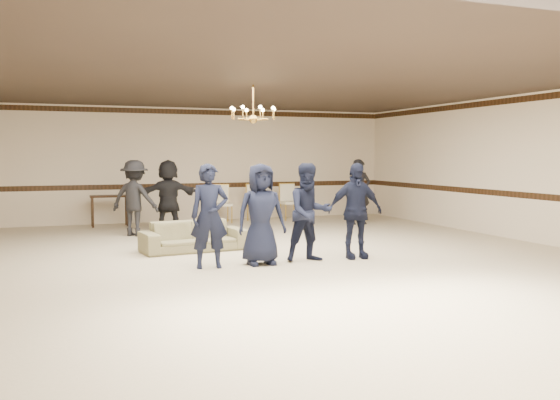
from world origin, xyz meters
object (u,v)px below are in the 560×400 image
Objects in this scene: boy_b at (261,214)px; banquet_chair_left at (223,204)px; chandelier at (253,102)px; banquet_chair_right at (290,202)px; boy_d at (355,211)px; settee at (193,236)px; adult_right at (359,192)px; boy_c at (309,212)px; adult_left at (135,198)px; console_table at (110,211)px; boy_a at (209,216)px; banquet_chair_mid at (257,203)px; adult_mid at (168,195)px.

banquet_chair_left is (1.08, 6.46, -0.35)m from boy_b.
banquet_chair_right is (2.79, 5.17, -2.36)m from chandelier.
chandelier is 0.54× the size of boy_d.
adult_right is (5.23, 2.98, 0.59)m from settee.
boy_b is 0.90m from boy_c.
adult_right reaches higher than banquet_chair_left.
boy_b is at bearing -95.30° from banquet_chair_left.
settee is (-0.77, 1.85, -0.57)m from boy_b.
boy_c is 1.68× the size of banquet_chair_right.
boy_d is at bearing 161.27° from adult_left.
adult_left is 1.79× the size of console_table.
banquet_chair_left is (-0.72, 6.46, -0.35)m from boy_d.
chandelier is 4.22m from adult_left.
chandelier reaches higher than console_table.
boy_a reaches higher than banquet_chair_right.
banquet_chair_left is (1.84, 4.61, 0.22)m from settee.
settee is 1.94× the size of banquet_chair_right.
adult_right reaches higher than banquet_chair_right.
adult_right is at bearing 48.69° from boy_a.
chandelier reaches higher than settee.
boy_a is 1.68× the size of banquet_chair_mid.
boy_c is 0.90m from boy_d.
boy_c reaches higher than banquet_chair_left.
console_table is at bearing 113.80° from boy_c.
boy_d is at bearing -40.55° from chandelier.
boy_a is 1.68× the size of banquet_chair_left.
boy_c is at bearing -112.26° from banquet_chair_right.
settee is at bearing 92.49° from boy_a.
adult_mid is at bearing -107.25° from adult_left.
adult_right is at bearing -21.56° from banquet_chair_left.
adult_left reaches higher than boy_b.
boy_d reaches higher than console_table.
boy_b reaches higher than settee.
boy_a is 7.12m from banquet_chair_mid.
chandelier reaches higher than banquet_chair_right.
console_table is at bearing 125.48° from boy_d.
boy_d is 7.64m from console_table.
banquet_chair_mid is (3.62, 1.93, -0.36)m from adult_left.
boy_d reaches higher than banquet_chair_mid.
chandelier is 0.54× the size of adult_mid.
settee is 6.01m from banquet_chair_right.
boy_a is at bearing -115.89° from banquet_chair_mid.
boy_a is at bearing 132.92° from adult_left.
boy_c reaches higher than banquet_chair_mid.
boy_a is at bearing -80.62° from console_table.
boy_d reaches higher than banquet_chair_left.
boy_c reaches higher than banquet_chair_right.
adult_mid is at bearing 175.99° from adult_right.
boy_d is 6.48m from banquet_chair_mid.
banquet_chair_right is (3.08, 6.46, -0.35)m from boy_b.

